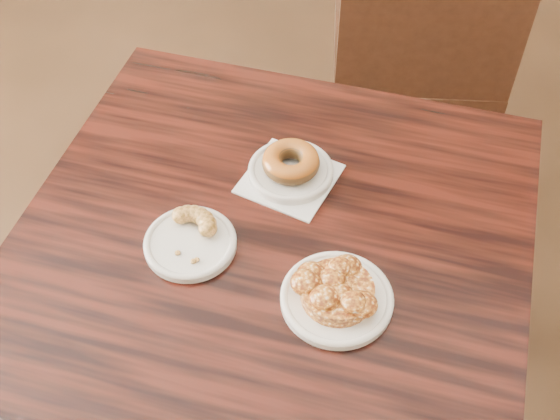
% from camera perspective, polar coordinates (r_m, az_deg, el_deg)
% --- Properties ---
extents(floor, '(5.00, 5.00, 0.00)m').
position_cam_1_polar(floor, '(1.84, -6.26, -16.58)').
color(floor, black).
rests_on(floor, ground).
extents(cafe_table, '(0.92, 0.92, 0.75)m').
position_cam_1_polar(cafe_table, '(1.49, -0.66, -11.32)').
color(cafe_table, black).
rests_on(cafe_table, floor).
extents(chair_far, '(0.55, 0.55, 0.90)m').
position_cam_1_polar(chair_far, '(2.08, 10.85, 12.49)').
color(chair_far, black).
rests_on(chair_far, floor).
extents(napkin, '(0.19, 0.19, 0.00)m').
position_cam_1_polar(napkin, '(1.26, 0.79, 2.56)').
color(napkin, silver).
rests_on(napkin, cafe_table).
extents(plate_donut, '(0.15, 0.15, 0.01)m').
position_cam_1_polar(plate_donut, '(1.26, 0.88, 3.17)').
color(plate_donut, silver).
rests_on(plate_donut, napkin).
extents(plate_cruller, '(0.15, 0.15, 0.01)m').
position_cam_1_polar(plate_cruller, '(1.17, -7.30, -2.72)').
color(plate_cruller, silver).
rests_on(plate_cruller, cafe_table).
extents(plate_fritter, '(0.18, 0.18, 0.01)m').
position_cam_1_polar(plate_fritter, '(1.10, 4.63, -7.20)').
color(plate_fritter, white).
rests_on(plate_fritter, cafe_table).
extents(glazed_donut, '(0.10, 0.10, 0.04)m').
position_cam_1_polar(glazed_donut, '(1.25, 0.89, 3.94)').
color(glazed_donut, brown).
rests_on(glazed_donut, plate_donut).
extents(apple_fritter, '(0.16, 0.16, 0.04)m').
position_cam_1_polar(apple_fritter, '(1.08, 4.71, -6.49)').
color(apple_fritter, '#471807').
rests_on(apple_fritter, plate_fritter).
extents(cruller_fragment, '(0.11, 0.11, 0.03)m').
position_cam_1_polar(cruller_fragment, '(1.16, -7.40, -2.10)').
color(cruller_fragment, brown).
rests_on(cruller_fragment, plate_cruller).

